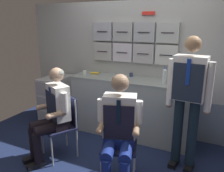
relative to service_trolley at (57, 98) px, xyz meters
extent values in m
cube|color=#1A254A|center=(1.42, -0.99, -0.48)|extent=(4.80, 4.80, 0.04)
cube|color=#ADB2B1|center=(1.42, 0.39, 0.61)|extent=(4.20, 0.06, 2.15)
cube|color=slate|center=(1.42, 0.35, -0.14)|extent=(4.12, 0.01, 0.65)
cube|color=#AFB1B0|center=(0.81, 0.33, 0.87)|extent=(0.34, 0.06, 0.30)
cylinder|color=#291C2C|center=(0.81, 0.29, 0.87)|extent=(0.19, 0.01, 0.01)
cube|color=silver|center=(1.17, 0.33, 0.87)|extent=(0.34, 0.06, 0.30)
cylinder|color=black|center=(1.17, 0.29, 0.87)|extent=(0.19, 0.01, 0.01)
cube|color=#B4B5B9|center=(1.53, 0.33, 0.87)|extent=(0.34, 0.06, 0.30)
cylinder|color=#2A2329|center=(1.53, 0.29, 0.87)|extent=(0.19, 0.01, 0.01)
cube|color=silver|center=(1.90, 0.33, 0.87)|extent=(0.34, 0.06, 0.30)
cylinder|color=#1F242D|center=(1.90, 0.29, 0.87)|extent=(0.19, 0.01, 0.01)
cube|color=#A6ACB9|center=(0.81, 0.33, 1.20)|extent=(0.34, 0.06, 0.30)
cylinder|color=black|center=(0.81, 0.29, 1.20)|extent=(0.19, 0.01, 0.01)
cube|color=#A9ADB0|center=(1.17, 0.33, 1.20)|extent=(0.34, 0.06, 0.30)
cylinder|color=#24202E|center=(1.17, 0.29, 1.20)|extent=(0.19, 0.01, 0.01)
cube|color=#A6ADB5|center=(1.53, 0.33, 1.20)|extent=(0.34, 0.06, 0.30)
cylinder|color=black|center=(1.53, 0.29, 1.20)|extent=(0.19, 0.01, 0.01)
cube|color=#B6C1BE|center=(1.90, 0.33, 1.20)|extent=(0.34, 0.06, 0.30)
cylinder|color=black|center=(1.90, 0.29, 1.20)|extent=(0.19, 0.01, 0.01)
cube|color=red|center=(1.58, 0.34, 1.49)|extent=(0.20, 0.02, 0.05)
cube|color=#9AA5A3|center=(1.43, 0.10, 0.00)|extent=(1.97, 0.52, 0.92)
cube|color=gray|center=(1.43, 0.10, 0.48)|extent=(2.01, 0.53, 0.03)
sphere|color=black|center=(-0.16, -0.27, -0.43)|extent=(0.07, 0.07, 0.07)
sphere|color=black|center=(0.16, -0.27, -0.43)|extent=(0.07, 0.07, 0.07)
sphere|color=black|center=(-0.16, 0.28, -0.43)|extent=(0.07, 0.07, 0.07)
sphere|color=black|center=(0.16, 0.28, -0.43)|extent=(0.07, 0.07, 0.07)
cube|color=#B3B5BB|center=(0.00, 0.00, 0.00)|extent=(0.40, 0.64, 0.79)
cube|color=#9EA1A7|center=(0.00, -0.32, -0.26)|extent=(0.35, 0.01, 0.21)
cube|color=#9EA1A7|center=(0.00, -0.32, 0.00)|extent=(0.35, 0.01, 0.21)
cube|color=#9EA1A7|center=(0.00, -0.32, 0.27)|extent=(0.35, 0.01, 0.21)
cylinder|color=#28282D|center=(0.00, -0.30, 0.38)|extent=(0.32, 0.02, 0.02)
cylinder|color=#A8AAAF|center=(0.52, -0.99, -0.25)|extent=(0.02, 0.02, 0.42)
cylinder|color=#A8AAAF|center=(0.83, -1.16, -0.25)|extent=(0.02, 0.02, 0.42)
cylinder|color=#A8AAAF|center=(0.69, -0.67, -0.25)|extent=(0.02, 0.02, 0.42)
cylinder|color=#A8AAAF|center=(1.01, -0.85, -0.25)|extent=(0.02, 0.02, 0.42)
cube|color=#171B39|center=(0.76, -0.92, -0.03)|extent=(0.54, 0.54, 0.02)
cube|color=#171B39|center=(0.85, -0.75, 0.18)|extent=(0.33, 0.20, 0.40)
cylinder|color=#A8AAAF|center=(0.69, -0.67, 0.18)|extent=(0.02, 0.02, 0.40)
cylinder|color=#A8AAAF|center=(1.01, -0.85, 0.18)|extent=(0.02, 0.02, 0.40)
cube|color=black|center=(0.50, -1.20, -0.43)|extent=(0.19, 0.24, 0.06)
cube|color=black|center=(0.66, -1.29, -0.43)|extent=(0.19, 0.24, 0.06)
cylinder|color=black|center=(0.52, -1.16, -0.20)|extent=(0.10, 0.10, 0.41)
cylinder|color=black|center=(0.68, -1.25, -0.20)|extent=(0.10, 0.10, 0.41)
cylinder|color=black|center=(0.60, -1.02, 0.03)|extent=(0.30, 0.39, 0.13)
cylinder|color=black|center=(0.76, -1.11, 0.03)|extent=(0.30, 0.39, 0.13)
cube|color=black|center=(0.76, -0.92, 0.04)|extent=(0.39, 0.34, 0.12)
cube|color=white|center=(0.77, -0.90, 0.33)|extent=(0.40, 0.34, 0.47)
cube|color=#1B2236|center=(0.72, -0.99, 0.30)|extent=(0.29, 0.17, 0.38)
cube|color=navy|center=(0.72, -0.99, 0.42)|extent=(0.04, 0.03, 0.26)
cylinder|color=white|center=(0.59, -0.80, 0.38)|extent=(0.08, 0.08, 0.25)
cylinder|color=tan|center=(0.56, -0.90, 0.24)|extent=(0.17, 0.24, 0.07)
sphere|color=tan|center=(0.50, -0.99, 0.24)|extent=(0.08, 0.08, 0.08)
cylinder|color=white|center=(0.95, -1.00, 0.38)|extent=(0.08, 0.08, 0.25)
cylinder|color=tan|center=(0.88, -1.08, 0.24)|extent=(0.17, 0.24, 0.07)
sphere|color=tan|center=(0.83, -1.17, 0.24)|extent=(0.08, 0.08, 0.08)
sphere|color=tan|center=(0.77, -0.90, 0.70)|extent=(0.19, 0.19, 0.19)
ellipsoid|color=gray|center=(0.78, -0.89, 0.72)|extent=(0.24, 0.23, 0.13)
cylinder|color=#A8AAAF|center=(1.59, -1.24, -0.25)|extent=(0.02, 0.02, 0.42)
cylinder|color=#A8AAAF|center=(1.49, -0.90, -0.25)|extent=(0.02, 0.02, 0.42)
cylinder|color=#A8AAAF|center=(1.83, -0.79, -0.25)|extent=(0.02, 0.02, 0.42)
cube|color=#171B39|center=(1.71, -1.02, -0.03)|extent=(0.50, 0.50, 0.02)
cube|color=#171B39|center=(1.65, -0.83, 0.18)|extent=(0.36, 0.14, 0.40)
cylinder|color=#A8AAAF|center=(1.49, -0.90, 0.18)|extent=(0.02, 0.02, 0.40)
cylinder|color=#A8AAAF|center=(1.83, -0.79, 0.18)|extent=(0.02, 0.02, 0.40)
cylinder|color=navy|center=(1.67, -1.21, 0.03)|extent=(0.24, 0.41, 0.13)
cylinder|color=navy|center=(1.85, -1.15, 0.03)|extent=(0.24, 0.41, 0.13)
cube|color=navy|center=(1.71, -1.02, 0.04)|extent=(0.39, 0.29, 0.12)
cube|color=white|center=(1.70, -1.00, 0.34)|extent=(0.41, 0.30, 0.49)
cube|color=black|center=(1.74, -1.10, 0.30)|extent=(0.32, 0.11, 0.39)
cube|color=black|center=(1.74, -1.10, 0.43)|extent=(0.04, 0.02, 0.27)
cylinder|color=white|center=(1.50, -1.06, 0.39)|extent=(0.08, 0.08, 0.26)
cylinder|color=#9D7B5F|center=(1.55, -1.16, 0.24)|extent=(0.14, 0.25, 0.07)
sphere|color=#9D7B5F|center=(1.59, -1.26, 0.24)|extent=(0.08, 0.08, 0.08)
cylinder|color=white|center=(1.91, -0.93, 0.39)|extent=(0.08, 0.08, 0.26)
cylinder|color=#9D7B5F|center=(1.92, -1.04, 0.24)|extent=(0.14, 0.25, 0.07)
sphere|color=#9D7B5F|center=(1.95, -1.15, 0.24)|extent=(0.08, 0.08, 0.08)
sphere|color=#9D7B5F|center=(1.70, -1.00, 0.72)|extent=(0.19, 0.19, 0.19)
ellipsoid|color=black|center=(1.70, -0.98, 0.74)|extent=(0.23, 0.22, 0.13)
cube|color=black|center=(2.25, -0.45, -0.43)|extent=(0.11, 0.25, 0.06)
cube|color=black|center=(2.45, -0.47, -0.43)|extent=(0.11, 0.25, 0.06)
cylinder|color=black|center=(2.26, -0.42, 0.03)|extent=(0.12, 0.12, 0.86)
cylinder|color=black|center=(2.44, -0.44, 0.03)|extent=(0.12, 0.12, 0.86)
cube|color=white|center=(2.35, -0.43, 0.72)|extent=(0.39, 0.25, 0.53)
cube|color=#1E2737|center=(2.34, -0.54, 0.69)|extent=(0.34, 0.04, 0.44)
cube|color=#123296|center=(2.34, -0.55, 0.81)|extent=(0.04, 0.01, 0.30)
cylinder|color=white|center=(2.13, -0.41, 0.64)|extent=(0.08, 0.08, 0.59)
sphere|color=#A07956|center=(2.13, -0.41, 0.34)|extent=(0.08, 0.08, 0.08)
cylinder|color=white|center=(2.58, -0.45, 0.64)|extent=(0.08, 0.08, 0.59)
sphere|color=#A07956|center=(2.58, -0.45, 0.34)|extent=(0.08, 0.08, 0.08)
sphere|color=#A07956|center=(2.35, -0.43, 1.12)|extent=(0.19, 0.19, 0.19)
ellipsoid|color=gray|center=(2.35, -0.42, 1.13)|extent=(0.20, 0.18, 0.13)
cylinder|color=silver|center=(2.28, -0.04, 0.62)|extent=(0.07, 0.07, 0.25)
cone|color=silver|center=(2.28, -0.04, 0.76)|extent=(0.07, 0.07, 0.02)
cylinder|color=red|center=(2.28, -0.04, 0.78)|extent=(0.03, 0.03, 0.02)
cylinder|color=silver|center=(1.95, 0.04, 0.59)|extent=(0.06, 0.06, 0.20)
cone|color=silver|center=(1.95, 0.04, 0.70)|extent=(0.06, 0.06, 0.02)
cylinder|color=blue|center=(1.95, 0.04, 0.73)|extent=(0.03, 0.03, 0.02)
cylinder|color=white|center=(0.60, 0.04, 0.53)|extent=(0.07, 0.07, 0.07)
cylinder|color=#382114|center=(0.60, 0.04, 0.56)|extent=(0.06, 0.06, 0.01)
cylinder|color=navy|center=(1.36, 0.26, 0.52)|extent=(0.06, 0.06, 0.06)
cylinder|color=#382114|center=(1.36, 0.26, 0.55)|extent=(0.05, 0.05, 0.01)
cylinder|color=white|center=(1.34, 0.04, 0.52)|extent=(0.06, 0.06, 0.06)
cylinder|color=#382114|center=(1.34, 0.04, 0.55)|extent=(0.05, 0.05, 0.01)
ellipsoid|color=yellow|center=(0.73, 0.16, 0.51)|extent=(0.17, 0.10, 0.04)
cylinder|color=#4C3819|center=(0.81, 0.20, 0.52)|extent=(0.01, 0.01, 0.02)
camera|label=1|loc=(2.65, -3.18, 1.35)|focal=36.61mm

